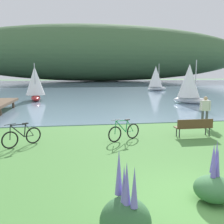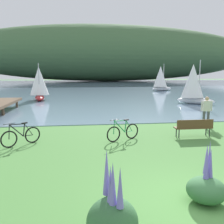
{
  "view_description": "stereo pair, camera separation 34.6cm",
  "coord_description": "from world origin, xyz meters",
  "px_view_note": "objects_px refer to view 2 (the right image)",
  "views": [
    {
      "loc": [
        -2.85,
        -5.32,
        3.11
      ],
      "look_at": [
        -0.89,
        7.74,
        1.0
      ],
      "focal_mm": 40.62,
      "sensor_mm": 36.0,
      "label": 1
    },
    {
      "loc": [
        -2.51,
        -5.36,
        3.11
      ],
      "look_at": [
        -0.89,
        7.74,
        1.0
      ],
      "focal_mm": 40.62,
      "sensor_mm": 36.0,
      "label": 2
    }
  ],
  "objects_px": {
    "person_at_shoreline": "(206,109)",
    "sailboat_nearest_to_shore": "(39,83)",
    "bicycle_leaning_near_bench": "(123,132)",
    "sailboat_toward_hillside": "(161,78)",
    "sailboat_mid_bay": "(193,83)",
    "park_bench_near_camera": "(194,126)",
    "bicycle_beside_path": "(21,136)"
  },
  "relations": [
    {
      "from": "sailboat_nearest_to_shore",
      "to": "bicycle_beside_path",
      "type": "bearing_deg",
      "value": -83.78
    },
    {
      "from": "sailboat_mid_bay",
      "to": "sailboat_toward_hillside",
      "type": "bearing_deg",
      "value": 82.61
    },
    {
      "from": "sailboat_mid_bay",
      "to": "sailboat_toward_hillside",
      "type": "height_order",
      "value": "sailboat_toward_hillside"
    },
    {
      "from": "sailboat_mid_bay",
      "to": "person_at_shoreline",
      "type": "bearing_deg",
      "value": -110.34
    },
    {
      "from": "person_at_shoreline",
      "to": "sailboat_toward_hillside",
      "type": "xyz_separation_m",
      "value": [
        5.78,
        26.54,
        1.11
      ]
    },
    {
      "from": "sailboat_toward_hillside",
      "to": "person_at_shoreline",
      "type": "bearing_deg",
      "value": -102.29
    },
    {
      "from": "person_at_shoreline",
      "to": "sailboat_nearest_to_shore",
      "type": "bearing_deg",
      "value": 128.07
    },
    {
      "from": "sailboat_nearest_to_shore",
      "to": "park_bench_near_camera",
      "type": "bearing_deg",
      "value": -60.11
    },
    {
      "from": "bicycle_beside_path",
      "to": "bicycle_leaning_near_bench",
      "type": "bearing_deg",
      "value": 2.98
    },
    {
      "from": "park_bench_near_camera",
      "to": "sailboat_mid_bay",
      "type": "bearing_deg",
      "value": 65.83
    },
    {
      "from": "park_bench_near_camera",
      "to": "sailboat_nearest_to_shore",
      "type": "relative_size",
      "value": 0.46
    },
    {
      "from": "park_bench_near_camera",
      "to": "bicycle_beside_path",
      "type": "xyz_separation_m",
      "value": [
        -7.88,
        -0.39,
        -0.12
      ]
    },
    {
      "from": "bicycle_leaning_near_bench",
      "to": "sailboat_mid_bay",
      "type": "distance_m",
      "value": 15.1
    },
    {
      "from": "sailboat_mid_bay",
      "to": "sailboat_toward_hillside",
      "type": "xyz_separation_m",
      "value": [
        2.18,
        16.83,
        0.08
      ]
    },
    {
      "from": "park_bench_near_camera",
      "to": "person_at_shoreline",
      "type": "height_order",
      "value": "person_at_shoreline"
    },
    {
      "from": "bicycle_leaning_near_bench",
      "to": "sailboat_toward_hillside",
      "type": "xyz_separation_m",
      "value": [
        11.01,
        28.97,
        1.69
      ]
    },
    {
      "from": "bicycle_beside_path",
      "to": "person_at_shoreline",
      "type": "xyz_separation_m",
      "value": [
        9.66,
        2.66,
        0.58
      ]
    },
    {
      "from": "bicycle_beside_path",
      "to": "sailboat_mid_bay",
      "type": "height_order",
      "value": "sailboat_mid_bay"
    },
    {
      "from": "park_bench_near_camera",
      "to": "bicycle_beside_path",
      "type": "distance_m",
      "value": 7.9
    },
    {
      "from": "bicycle_leaning_near_bench",
      "to": "sailboat_mid_bay",
      "type": "xyz_separation_m",
      "value": [
        8.83,
        12.14,
        1.6
      ]
    },
    {
      "from": "bicycle_leaning_near_bench",
      "to": "sailboat_toward_hillside",
      "type": "height_order",
      "value": "sailboat_toward_hillside"
    },
    {
      "from": "bicycle_leaning_near_bench",
      "to": "bicycle_beside_path",
      "type": "distance_m",
      "value": 4.43
    },
    {
      "from": "person_at_shoreline",
      "to": "sailboat_nearest_to_shore",
      "type": "xyz_separation_m",
      "value": [
        -11.56,
        14.76,
        0.93
      ]
    },
    {
      "from": "park_bench_near_camera",
      "to": "sailboat_mid_bay",
      "type": "height_order",
      "value": "sailboat_mid_bay"
    },
    {
      "from": "sailboat_toward_hillside",
      "to": "park_bench_near_camera",
      "type": "bearing_deg",
      "value": -104.7
    },
    {
      "from": "person_at_shoreline",
      "to": "sailboat_mid_bay",
      "type": "height_order",
      "value": "sailboat_mid_bay"
    },
    {
      "from": "bicycle_beside_path",
      "to": "park_bench_near_camera",
      "type": "bearing_deg",
      "value": 2.86
    },
    {
      "from": "park_bench_near_camera",
      "to": "sailboat_nearest_to_shore",
      "type": "height_order",
      "value": "sailboat_nearest_to_shore"
    },
    {
      "from": "bicycle_leaning_near_bench",
      "to": "sailboat_toward_hillside",
      "type": "distance_m",
      "value": 31.04
    },
    {
      "from": "sailboat_nearest_to_shore",
      "to": "sailboat_toward_hillside",
      "type": "xyz_separation_m",
      "value": [
        17.34,
        11.79,
        0.18
      ]
    },
    {
      "from": "park_bench_near_camera",
      "to": "person_at_shoreline",
      "type": "distance_m",
      "value": 2.91
    },
    {
      "from": "person_at_shoreline",
      "to": "sailboat_mid_bay",
      "type": "bearing_deg",
      "value": 69.66
    }
  ]
}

